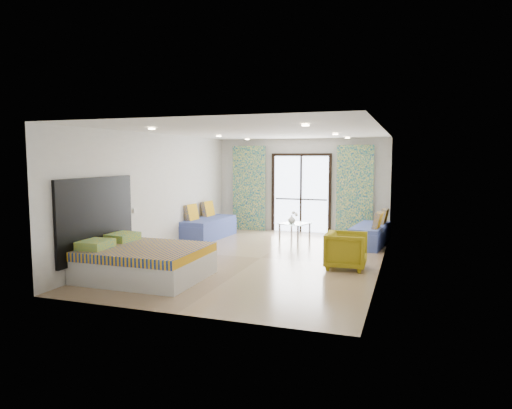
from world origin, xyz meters
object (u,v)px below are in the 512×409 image
(armchair, at_px, (346,249))
(bed, at_px, (144,262))
(daybed_left, at_px, (208,227))
(daybed_right, at_px, (371,234))
(coffee_table, at_px, (295,225))

(armchair, bearing_deg, bed, 118.02)
(daybed_left, xyz_separation_m, daybed_right, (4.23, 0.33, -0.02))
(daybed_right, height_order, coffee_table, daybed_right)
(bed, relative_size, daybed_left, 1.05)
(daybed_right, distance_m, coffee_table, 1.99)
(daybed_right, relative_size, coffee_table, 2.25)
(bed, bearing_deg, coffee_table, 70.92)
(bed, relative_size, daybed_right, 1.10)
(bed, bearing_deg, daybed_right, 51.09)
(coffee_table, relative_size, armchair, 1.06)
(daybed_left, relative_size, armchair, 2.51)
(bed, distance_m, coffee_table, 4.95)
(coffee_table, bearing_deg, armchair, -58.12)
(daybed_left, distance_m, armchair, 4.56)
(bed, height_order, coffee_table, coffee_table)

